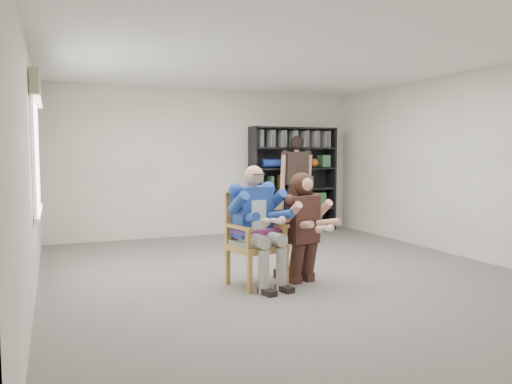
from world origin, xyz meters
name	(u,v)px	position (x,y,z in m)	size (l,w,h in m)	color
room_shell	(288,168)	(0.00, 0.00, 1.40)	(6.00, 7.00, 2.80)	beige
floor	(288,276)	(0.00, 0.00, 0.00)	(6.00, 7.00, 0.01)	#5E5C57
window_left	(38,149)	(-2.95, 1.00, 1.63)	(0.16, 2.00, 1.75)	white
armchair	(256,239)	(-0.56, -0.29, 0.56)	(0.65, 0.63, 1.12)	#A57032
seated_man	(256,225)	(-0.56, -0.29, 0.73)	(0.63, 0.87, 1.45)	navy
kneeling_woman	(304,229)	(0.02, -0.41, 0.67)	(0.56, 0.90, 1.33)	#341C19
bookshelf	(293,179)	(1.70, 3.28, 1.05)	(1.80, 0.38, 2.10)	black
standing_man	(296,186)	(1.53, 2.80, 0.94)	(0.58, 0.32, 1.89)	black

